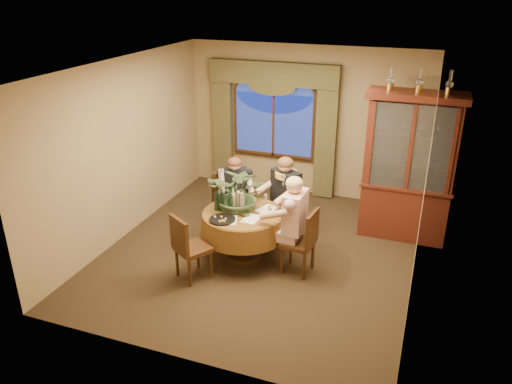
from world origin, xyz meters
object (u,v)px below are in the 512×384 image
(chair_front_left, at_px, (193,247))
(olive_bowl, at_px, (245,214))
(wine_bottle_4, at_px, (233,194))
(centerpiece_plant, at_px, (240,171))
(dining_table, at_px, (243,235))
(wine_bottle_5, at_px, (230,202))
(person_back, at_px, (235,195))
(stoneware_vase, at_px, (240,200))
(china_cabinet, at_px, (409,168))
(chair_back, at_px, (227,204))
(wine_bottle_1, at_px, (233,199))
(chair_back_right, at_px, (283,212))
(person_pink, at_px, (295,224))
(chair_right, at_px, (298,241))
(wine_bottle_0, at_px, (222,200))
(person_scarf, at_px, (286,200))
(wine_bottle_2, at_px, (221,195))
(oil_lamp_left, at_px, (391,78))
(oil_lamp_center, at_px, (420,80))
(wine_bottle_3, at_px, (217,200))
(oil_lamp_right, at_px, (450,82))

(chair_front_left, relative_size, olive_bowl, 6.68)
(chair_front_left, height_order, wine_bottle_4, wine_bottle_4)
(centerpiece_plant, height_order, olive_bowl, centerpiece_plant)
(dining_table, relative_size, olive_bowl, 8.83)
(wine_bottle_5, bearing_deg, person_back, 108.09)
(person_back, bearing_deg, stoneware_vase, 88.67)
(china_cabinet, bearing_deg, chair_back, -162.91)
(dining_table, xyz_separation_m, wine_bottle_1, (-0.17, 0.04, 0.54))
(chair_back_right, xyz_separation_m, olive_bowl, (-0.31, -0.83, 0.29))
(person_pink, bearing_deg, chair_right, -127.16)
(olive_bowl, bearing_deg, wine_bottle_1, 153.43)
(chair_back_right, height_order, wine_bottle_0, wine_bottle_0)
(person_back, relative_size, person_scarf, 0.91)
(person_scarf, relative_size, wine_bottle_0, 4.33)
(china_cabinet, relative_size, olive_bowl, 16.33)
(chair_right, relative_size, chair_front_left, 1.00)
(chair_front_left, xyz_separation_m, wine_bottle_2, (0.06, 0.85, 0.44))
(oil_lamp_left, relative_size, wine_bottle_4, 1.03)
(chair_back, xyz_separation_m, wine_bottle_2, (0.16, -0.59, 0.44))
(oil_lamp_center, bearing_deg, china_cabinet, 0.00)
(chair_front_left, bearing_deg, person_back, 120.98)
(wine_bottle_0, bearing_deg, chair_back, 108.00)
(chair_back, xyz_separation_m, centerpiece_plant, (0.46, -0.57, 0.85))
(stoneware_vase, relative_size, olive_bowl, 1.78)
(chair_back, height_order, olive_bowl, chair_back)
(chair_front_left, bearing_deg, chair_back, 125.90)
(person_scarf, relative_size, wine_bottle_3, 4.33)
(china_cabinet, xyz_separation_m, centerpiece_plant, (-2.25, -1.40, 0.16))
(dining_table, xyz_separation_m, stoneware_vase, (-0.09, 0.13, 0.50))
(dining_table, distance_m, oil_lamp_center, 3.40)
(wine_bottle_4, bearing_deg, stoneware_vase, -25.40)
(oil_lamp_right, bearing_deg, dining_table, -148.96)
(chair_front_left, bearing_deg, wine_bottle_0, 109.89)
(chair_back_right, xyz_separation_m, wine_bottle_2, (-0.77, -0.64, 0.44))
(wine_bottle_2, bearing_deg, centerpiece_plant, 5.04)
(stoneware_vase, bearing_deg, oil_lamp_center, 32.19)
(chair_front_left, distance_m, stoneware_vase, 1.01)
(china_cabinet, distance_m, wine_bottle_2, 2.93)
(oil_lamp_center, bearing_deg, chair_front_left, -138.92)
(centerpiece_plant, xyz_separation_m, olive_bowl, (0.16, -0.22, -0.56))
(dining_table, distance_m, person_back, 0.90)
(wine_bottle_1, relative_size, wine_bottle_3, 1.00)
(chair_front_left, distance_m, wine_bottle_5, 0.85)
(chair_right, height_order, olive_bowl, chair_right)
(wine_bottle_1, bearing_deg, centerpiece_plant, 56.13)
(centerpiece_plant, bearing_deg, china_cabinet, 31.86)
(oil_lamp_center, distance_m, person_pink, 2.75)
(dining_table, bearing_deg, wine_bottle_4, 140.46)
(wine_bottle_1, bearing_deg, china_cabinet, 32.91)
(oil_lamp_center, distance_m, wine_bottle_0, 3.33)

